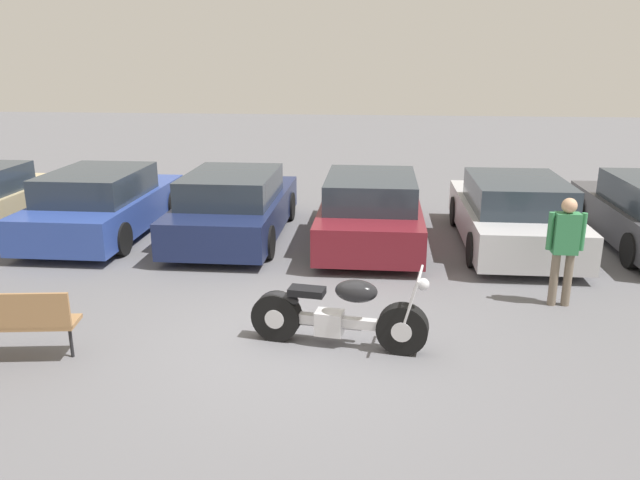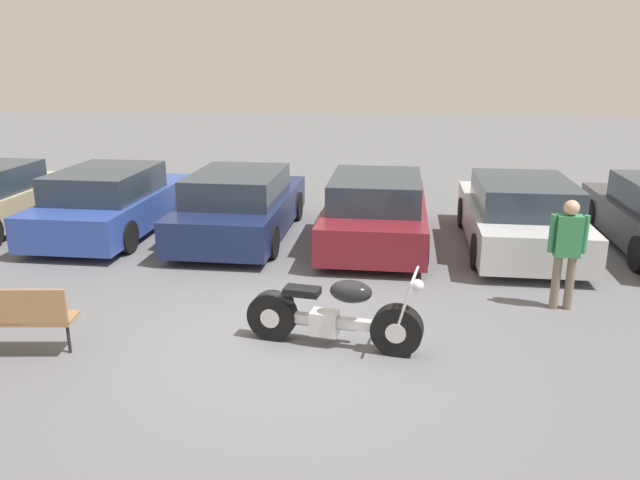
# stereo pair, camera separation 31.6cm
# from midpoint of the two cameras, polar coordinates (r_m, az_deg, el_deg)

# --- Properties ---
(ground_plane) EXTENTS (60.00, 60.00, 0.00)m
(ground_plane) POSITION_cam_midpoint_polar(r_m,az_deg,el_deg) (8.02, -1.55, -9.10)
(ground_plane) COLOR slate
(motorcycle) EXTENTS (2.21, 0.76, 1.04)m
(motorcycle) POSITION_cam_midpoint_polar(r_m,az_deg,el_deg) (7.71, 2.22, -6.88)
(motorcycle) COLOR black
(motorcycle) RESTS_ON ground_plane
(parked_car_blue) EXTENTS (1.93, 4.35, 1.32)m
(parked_car_blue) POSITION_cam_midpoint_polar(r_m,az_deg,el_deg) (13.15, -17.85, 3.32)
(parked_car_blue) COLOR #2D479E
(parked_car_blue) RESTS_ON ground_plane
(parked_car_navy) EXTENTS (1.93, 4.35, 1.32)m
(parked_car_navy) POSITION_cam_midpoint_polar(r_m,az_deg,el_deg) (12.30, -6.53, 3.14)
(parked_car_navy) COLOR #19234C
(parked_car_navy) RESTS_ON ground_plane
(parked_car_maroon) EXTENTS (1.93, 4.35, 1.32)m
(parked_car_maroon) POSITION_cam_midpoint_polar(r_m,az_deg,el_deg) (11.89, 5.88, 2.68)
(parked_car_maroon) COLOR maroon
(parked_car_maroon) RESTS_ON ground_plane
(parked_car_silver) EXTENTS (1.93, 4.35, 1.32)m
(parked_car_silver) POSITION_cam_midpoint_polar(r_m,az_deg,el_deg) (12.09, 18.50, 2.13)
(parked_car_silver) COLOR #BCBCC1
(parked_car_silver) RESTS_ON ground_plane
(park_bench) EXTENTS (1.62, 0.61, 0.89)m
(park_bench) POSITION_cam_midpoint_polar(r_m,az_deg,el_deg) (8.20, -25.95, -6.11)
(park_bench) COLOR #997047
(park_bench) RESTS_ON ground_plane
(person_standing) EXTENTS (0.52, 0.21, 1.58)m
(person_standing) POSITION_cam_midpoint_polar(r_m,az_deg,el_deg) (9.34, 22.56, -0.51)
(person_standing) COLOR #726656
(person_standing) RESTS_ON ground_plane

